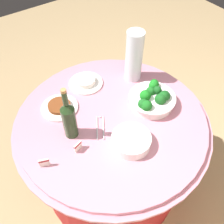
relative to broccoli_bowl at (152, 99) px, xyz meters
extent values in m
plane|color=tan|center=(0.26, -0.05, -0.79)|extent=(6.00, 6.00, 0.00)
cylinder|color=maroon|center=(0.26, -0.05, -0.44)|extent=(1.01, 1.01, 0.69)
cylinder|color=pink|center=(0.26, -0.05, -0.09)|extent=(1.16, 1.16, 0.02)
cylinder|color=pink|center=(0.26, -0.05, -0.06)|extent=(1.10, 1.10, 0.03)
cylinder|color=white|center=(0.00, 0.00, -0.02)|extent=(0.26, 0.26, 0.05)
cylinder|color=white|center=(0.00, 0.00, 0.01)|extent=(0.28, 0.28, 0.01)
sphere|color=#195E1E|center=(-0.04, 0.05, 0.03)|extent=(0.06, 0.06, 0.06)
sphere|color=#195E1E|center=(0.09, 0.02, 0.02)|extent=(0.06, 0.06, 0.06)
sphere|color=#195A1E|center=(-0.01, 0.05, 0.03)|extent=(0.07, 0.07, 0.07)
sphere|color=#19531E|center=(-0.05, -0.02, 0.03)|extent=(0.05, 0.05, 0.05)
sphere|color=#19611E|center=(-0.02, -0.04, 0.02)|extent=(0.06, 0.06, 0.06)
sphere|color=#196A1E|center=(0.08, 0.04, 0.03)|extent=(0.06, 0.06, 0.06)
sphere|color=#197D1E|center=(0.04, -0.02, 0.04)|extent=(0.07, 0.07, 0.07)
sphere|color=#19781E|center=(-0.05, -0.06, 0.03)|extent=(0.05, 0.05, 0.05)
sphere|color=#19791E|center=(0.03, -0.02, 0.02)|extent=(0.05, 0.05, 0.05)
sphere|color=#197A1E|center=(-0.07, -0.07, 0.03)|extent=(0.06, 0.06, 0.06)
sphere|color=#19531E|center=(-0.06, 0.04, 0.03)|extent=(0.07, 0.07, 0.07)
cylinder|color=white|center=(0.28, 0.15, -0.04)|extent=(0.21, 0.21, 0.01)
cylinder|color=white|center=(0.28, 0.15, -0.03)|extent=(0.21, 0.21, 0.01)
cylinder|color=white|center=(0.28, 0.15, -0.02)|extent=(0.21, 0.21, 0.01)
cylinder|color=white|center=(0.28, 0.15, -0.01)|extent=(0.21, 0.21, 0.01)
cylinder|color=white|center=(0.28, 0.15, 0.00)|extent=(0.21, 0.21, 0.01)
cylinder|color=white|center=(0.28, 0.15, 0.01)|extent=(0.21, 0.21, 0.01)
cylinder|color=#22391B|center=(0.50, -0.09, 0.05)|extent=(0.07, 0.07, 0.20)
cone|color=#22391B|center=(0.50, -0.09, 0.17)|extent=(0.07, 0.07, 0.04)
cylinder|color=#22391B|center=(0.50, -0.09, 0.23)|extent=(0.03, 0.03, 0.08)
cylinder|color=#B2844C|center=(0.50, -0.09, 0.28)|extent=(0.03, 0.03, 0.02)
cylinder|color=silver|center=(-0.06, -0.26, 0.12)|extent=(0.11, 0.11, 0.34)
sphere|color=#E5B26B|center=(-0.04, -0.26, -0.01)|extent=(0.06, 0.06, 0.06)
sphere|color=#E5B26B|center=(-0.07, -0.24, -0.01)|extent=(0.06, 0.06, 0.06)
sphere|color=#E5B26B|center=(-0.07, -0.28, -0.01)|extent=(0.06, 0.06, 0.06)
sphere|color=#72C64C|center=(-0.04, -0.25, 0.05)|extent=(0.06, 0.06, 0.06)
sphere|color=#72C64C|center=(-0.08, -0.25, 0.05)|extent=(0.06, 0.06, 0.06)
sphere|color=#72C64C|center=(-0.06, -0.28, 0.05)|extent=(0.06, 0.06, 0.06)
sphere|color=red|center=(-0.05, -0.24, 0.10)|extent=(0.06, 0.06, 0.06)
sphere|color=red|center=(-0.08, -0.27, 0.10)|extent=(0.06, 0.06, 0.06)
sphere|color=red|center=(-0.05, -0.28, 0.10)|extent=(0.06, 0.06, 0.06)
sphere|color=#E5B26B|center=(-0.07, -0.24, 0.15)|extent=(0.06, 0.06, 0.06)
sphere|color=#E5B26B|center=(-0.08, -0.28, 0.15)|extent=(0.06, 0.06, 0.06)
sphere|color=#E5B26B|center=(-0.04, -0.27, 0.15)|extent=(0.06, 0.06, 0.06)
sphere|color=#72C64C|center=(-0.08, -0.25, 0.20)|extent=(0.06, 0.06, 0.06)
sphere|color=#72C64C|center=(-0.07, -0.28, 0.20)|extent=(0.06, 0.06, 0.06)
sphere|color=#72C64C|center=(-0.04, -0.26, 0.20)|extent=(0.06, 0.06, 0.06)
cylinder|color=silver|center=(0.34, -0.02, -0.04)|extent=(0.09, 0.14, 0.01)
cylinder|color=silver|center=(0.37, -0.04, -0.04)|extent=(0.09, 0.14, 0.01)
sphere|color=silver|center=(0.31, -0.09, -0.04)|extent=(0.01, 0.01, 0.01)
cylinder|color=white|center=(0.23, -0.39, -0.04)|extent=(0.22, 0.22, 0.01)
cylinder|color=white|center=(0.23, -0.39, -0.02)|extent=(0.13, 0.13, 0.03)
cylinder|color=white|center=(0.47, -0.30, -0.04)|extent=(0.22, 0.22, 0.01)
cylinder|color=brown|center=(0.47, -0.30, -0.03)|extent=(0.13, 0.13, 0.02)
cube|color=white|center=(0.53, 0.02, -0.02)|extent=(0.05, 0.02, 0.05)
cube|color=maroon|center=(0.53, 0.02, 0.00)|extent=(0.05, 0.02, 0.01)
cube|color=white|center=(0.71, 0.01, -0.02)|extent=(0.05, 0.03, 0.05)
cube|color=maroon|center=(0.71, 0.01, 0.00)|extent=(0.05, 0.03, 0.01)
camera|label=1|loc=(0.80, 0.71, 1.08)|focal=40.47mm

